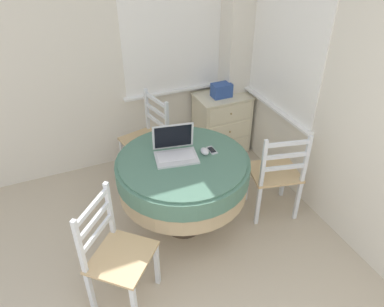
# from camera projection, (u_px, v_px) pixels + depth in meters

# --- Properties ---
(corner_room_shell) EXTENTS (4.24, 5.08, 2.55)m
(corner_room_shell) POSITION_uv_depth(u_px,v_px,m) (225.00, 88.00, 3.05)
(corner_room_shell) COLOR silver
(corner_room_shell) RESTS_ON ground_plane
(round_dining_table) EXTENTS (1.13, 1.13, 0.76)m
(round_dining_table) POSITION_uv_depth(u_px,v_px,m) (183.00, 173.00, 3.20)
(round_dining_table) COLOR #4C3D2D
(round_dining_table) RESTS_ON ground_plane
(laptop) EXTENTS (0.39, 0.33, 0.26)m
(laptop) POSITION_uv_depth(u_px,v_px,m) (175.00, 150.00, 3.13)
(laptop) COLOR silver
(laptop) RESTS_ON round_dining_table
(computer_mouse) EXTENTS (0.06, 0.10, 0.05)m
(computer_mouse) POSITION_uv_depth(u_px,v_px,m) (205.00, 151.00, 3.16)
(computer_mouse) COLOR silver
(computer_mouse) RESTS_ON round_dining_table
(cell_phone) EXTENTS (0.06, 0.12, 0.01)m
(cell_phone) POSITION_uv_depth(u_px,v_px,m) (212.00, 150.00, 3.21)
(cell_phone) COLOR #B2B7BC
(cell_phone) RESTS_ON round_dining_table
(dining_chair_near_back_window) EXTENTS (0.49, 0.52, 0.93)m
(dining_chair_near_back_window) POSITION_uv_depth(u_px,v_px,m) (148.00, 139.00, 3.94)
(dining_chair_near_back_window) COLOR tan
(dining_chair_near_back_window) RESTS_ON ground_plane
(dining_chair_near_right_window) EXTENTS (0.52, 0.49, 0.93)m
(dining_chair_near_right_window) POSITION_uv_depth(u_px,v_px,m) (276.00, 174.00, 3.44)
(dining_chair_near_right_window) COLOR tan
(dining_chair_near_right_window) RESTS_ON ground_plane
(dining_chair_camera_near) EXTENTS (0.59, 0.59, 0.93)m
(dining_chair_camera_near) POSITION_uv_depth(u_px,v_px,m) (116.00, 255.00, 2.66)
(dining_chair_camera_near) COLOR tan
(dining_chair_camera_near) RESTS_ON ground_plane
(corner_cabinet) EXTENTS (0.61, 0.45, 0.72)m
(corner_cabinet) POSITION_uv_depth(u_px,v_px,m) (221.00, 123.00, 4.44)
(corner_cabinet) COLOR beige
(corner_cabinet) RESTS_ON ground_plane
(storage_box) EXTENTS (0.22, 0.14, 0.15)m
(storage_box) POSITION_uv_depth(u_px,v_px,m) (222.00, 90.00, 4.16)
(storage_box) COLOR #2D4C93
(storage_box) RESTS_ON corner_cabinet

